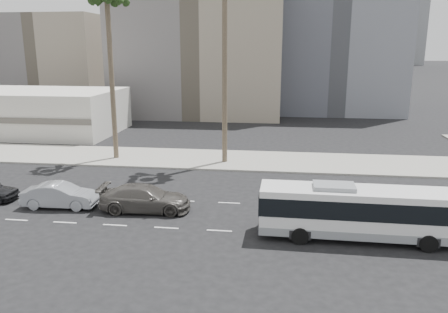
% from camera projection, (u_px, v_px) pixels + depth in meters
% --- Properties ---
extents(ground, '(700.00, 700.00, 0.00)m').
position_uv_depth(ground, '(274.00, 234.00, 23.82)').
color(ground, black).
rests_on(ground, ground).
extents(sidewalk_north, '(120.00, 7.00, 0.15)m').
position_uv_depth(sidewalk_north, '(278.00, 161.00, 38.72)').
color(sidewalk_north, gray).
rests_on(sidewalk_north, ground).
extents(commercial_low, '(22.00, 12.16, 5.00)m').
position_uv_depth(commercial_low, '(24.00, 111.00, 52.02)').
color(commercial_low, beige).
rests_on(commercial_low, ground).
extents(midrise_beige_west, '(24.00, 18.00, 18.00)m').
position_uv_depth(midrise_beige_west, '(202.00, 53.00, 66.49)').
color(midrise_beige_west, slate).
rests_on(midrise_beige_west, ground).
extents(midrise_gray_center, '(20.00, 20.00, 26.00)m').
position_uv_depth(midrise_gray_center, '(334.00, 27.00, 69.74)').
color(midrise_gray_center, '#585B65').
rests_on(midrise_gray_center, ground).
extents(midrise_beige_far, '(18.00, 16.00, 15.00)m').
position_uv_depth(midrise_beige_far, '(57.00, 62.00, 74.93)').
color(midrise_beige_far, slate).
rests_on(midrise_beige_far, ground).
extents(highrise_far, '(22.00, 22.00, 60.00)m').
position_uv_depth(highrise_far, '(404.00, 13.00, 258.06)').
color(highrise_far, slate).
rests_on(highrise_far, ground).
extents(city_bus, '(10.29, 2.51, 2.94)m').
position_uv_depth(city_bus, '(359.00, 211.00, 22.86)').
color(city_bus, silver).
rests_on(city_bus, ground).
extents(car_a, '(2.61, 5.71, 1.62)m').
position_uv_depth(car_a, '(145.00, 198.00, 27.03)').
color(car_a, '#4F4C47').
rests_on(car_a, ground).
extents(car_b, '(1.85, 4.72, 1.53)m').
position_uv_depth(car_b, '(60.00, 195.00, 27.66)').
color(car_b, '#8F9299').
rests_on(car_b, ground).
extents(palm_mid, '(4.92, 4.92, 15.21)m').
position_uv_depth(palm_mid, '(107.00, 0.00, 36.55)').
color(palm_mid, brown).
rests_on(palm_mid, ground).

